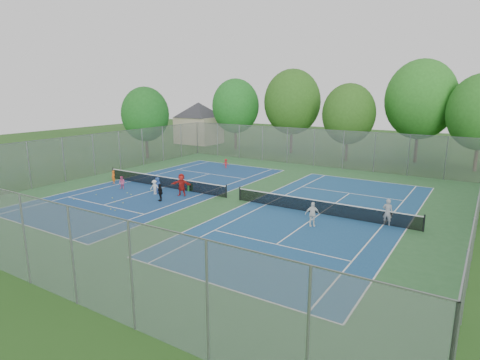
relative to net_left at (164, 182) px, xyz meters
The scene contains 39 objects.
ground 7.01m from the net_left, ahead, with size 120.00×120.00×0.00m, color #224B17.
court_pad 7.01m from the net_left, ahead, with size 32.00×32.00×0.01m, color #2F6333.
court_left 0.44m from the net_left, ahead, with size 10.97×23.77×0.01m, color navy.
court_right 14.01m from the net_left, ahead, with size 10.97×23.77×0.01m, color navy.
net_left is the anchor object (origin of this frame).
net_right 14.00m from the net_left, ahead, with size 12.87×0.10×0.91m, color black.
fence_north 17.53m from the net_left, 66.37° to the left, with size 32.00×0.10×4.00m, color gray.
fence_south 17.53m from the net_left, 66.37° to the right, with size 32.00×0.10×4.00m, color gray.
fence_west 9.13m from the net_left, behind, with size 32.00×0.10×4.00m, color gray.
fence_east 23.05m from the net_left, ahead, with size 32.00×0.10×4.00m, color gray.
house 28.55m from the net_left, 122.01° to the left, with size 11.03×11.03×7.30m.
tree_nw 23.72m from the net_left, 107.65° to the left, with size 6.40×6.40×9.58m.
tree_nl 23.81m from the net_left, 87.51° to the left, with size 7.20×7.20×10.69m.
tree_nc 23.38m from the net_left, 66.80° to the left, with size 6.00×6.00×8.85m.
tree_nr 29.59m from the net_left, 56.31° to the left, with size 7.60×7.60×11.42m.
tree_side_w 16.34m from the net_left, 140.19° to the left, with size 5.60×5.60×8.47m.
ball_crate 1.79m from the net_left, 61.94° to the right, with size 0.32×0.32×0.27m, color blue.
ball_hopper 2.70m from the net_left, ahead, with size 0.32×0.32×0.62m, color #258828.
student_a 4.89m from the net_left, 162.87° to the right, with size 0.43×0.29×1.19m, color orange.
student_b 3.48m from the net_left, 137.33° to the right, with size 0.54×0.42×1.10m, color #EA5B90.
student_c 2.39m from the net_left, 65.56° to the right, with size 0.76×0.44×1.18m, color silver.
student_d 4.30m from the net_left, 51.28° to the right, with size 0.78×0.33×1.34m, color black.
student_e 1.96m from the net_left, 62.60° to the right, with size 0.64×0.41×1.30m, color #294C98.
student_f 3.35m from the net_left, 23.31° to the right, with size 1.64×0.52×1.77m, color #B31E19.
child_far_baseline 9.74m from the net_left, 91.74° to the left, with size 0.65×0.37×1.00m, color #B1191F.
instructor 18.30m from the net_left, ahead, with size 0.62×0.40×1.69m, color #97989A.
teen_court_b 14.68m from the net_left, 10.01° to the right, with size 0.89×0.37×1.52m, color white.
tennis_ball_0 3.38m from the net_left, 98.09° to the right, with size 0.07×0.07×0.07m, color #BFD030.
tennis_ball_1 5.57m from the net_left, 120.42° to the right, with size 0.07×0.07×0.07m, color #A2C62E.
tennis_ball_2 5.41m from the net_left, 80.94° to the right, with size 0.07×0.07×0.07m, color yellow.
tennis_ball_3 7.14m from the net_left, 75.30° to the right, with size 0.07×0.07×0.07m, color gold.
tennis_ball_4 7.42m from the net_left, 60.64° to the right, with size 0.07×0.07×0.07m, color yellow.
tennis_ball_5 5.12m from the net_left, 140.12° to the right, with size 0.07×0.07×0.07m, color #EFF539.
tennis_ball_6 5.48m from the net_left, 88.56° to the right, with size 0.07×0.07×0.07m, color #D7F238.
tennis_ball_7 4.90m from the net_left, 100.93° to the right, with size 0.07×0.07×0.07m, color #C5D030.
tennis_ball_8 7.01m from the net_left, 79.00° to the right, with size 0.07×0.07×0.07m, color yellow.
tennis_ball_9 7.32m from the net_left, 114.79° to the right, with size 0.07×0.07×0.07m, color #A9CF30.
tennis_ball_10 1.63m from the net_left, 90.12° to the right, with size 0.07×0.07×0.07m, color #C6E936.
tennis_ball_11 3.36m from the net_left, 109.19° to the right, with size 0.07×0.07×0.07m, color #D2E334.
Camera 1 is at (16.18, -24.59, 8.22)m, focal length 30.00 mm.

